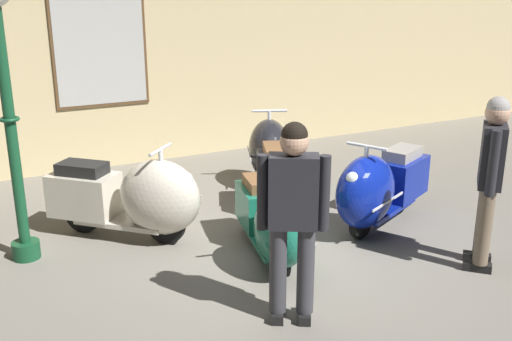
{
  "coord_description": "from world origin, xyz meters",
  "views": [
    {
      "loc": [
        -2.81,
        -5.02,
        2.71
      ],
      "look_at": [
        0.22,
        0.83,
        0.63
      ],
      "focal_mm": 41.51,
      "sensor_mm": 36.0,
      "label": 1
    }
  ],
  "objects_px": {
    "lamppost": "(6,94)",
    "visitor_0": "(293,210)",
    "scooter_0": "(136,197)",
    "scooter_2": "(271,158)",
    "scooter_3": "(377,188)",
    "visitor_1": "(490,172)",
    "scooter_1": "(273,223)"
  },
  "relations": [
    {
      "from": "scooter_2",
      "to": "visitor_0",
      "type": "bearing_deg",
      "value": 177.33
    },
    {
      "from": "visitor_1",
      "to": "scooter_1",
      "type": "bearing_deg",
      "value": 16.69
    },
    {
      "from": "scooter_2",
      "to": "scooter_3",
      "type": "bearing_deg",
      "value": -140.41
    },
    {
      "from": "visitor_0",
      "to": "scooter_3",
      "type": "bearing_deg",
      "value": -25.85
    },
    {
      "from": "scooter_3",
      "to": "lamppost",
      "type": "distance_m",
      "value": 4.03
    },
    {
      "from": "lamppost",
      "to": "visitor_1",
      "type": "height_order",
      "value": "lamppost"
    },
    {
      "from": "scooter_1",
      "to": "scooter_3",
      "type": "xyz_separation_m",
      "value": [
        1.49,
        0.24,
        0.06
      ]
    },
    {
      "from": "lamppost",
      "to": "visitor_1",
      "type": "xyz_separation_m",
      "value": [
        4.02,
        -2.29,
        -0.71
      ]
    },
    {
      "from": "scooter_0",
      "to": "scooter_1",
      "type": "xyz_separation_m",
      "value": [
        1.05,
        -1.19,
        -0.06
      ]
    },
    {
      "from": "scooter_2",
      "to": "scooter_3",
      "type": "relative_size",
      "value": 1.02
    },
    {
      "from": "scooter_0",
      "to": "visitor_0",
      "type": "bearing_deg",
      "value": -28.57
    },
    {
      "from": "scooter_0",
      "to": "scooter_3",
      "type": "bearing_deg",
      "value": 24.27
    },
    {
      "from": "scooter_3",
      "to": "visitor_1",
      "type": "relative_size",
      "value": 1.04
    },
    {
      "from": "scooter_2",
      "to": "visitor_0",
      "type": "xyz_separation_m",
      "value": [
        -1.39,
        -2.88,
        0.5
      ]
    },
    {
      "from": "visitor_0",
      "to": "scooter_1",
      "type": "bearing_deg",
      "value": 9.44
    },
    {
      "from": "scooter_0",
      "to": "scooter_3",
      "type": "height_order",
      "value": "scooter_0"
    },
    {
      "from": "scooter_3",
      "to": "visitor_0",
      "type": "relative_size",
      "value": 1.05
    },
    {
      "from": "scooter_3",
      "to": "visitor_1",
      "type": "distance_m",
      "value": 1.4
    },
    {
      "from": "scooter_0",
      "to": "scooter_2",
      "type": "xyz_separation_m",
      "value": [
        2.05,
        0.68,
        0.0
      ]
    },
    {
      "from": "lamppost",
      "to": "visitor_1",
      "type": "relative_size",
      "value": 1.64
    },
    {
      "from": "scooter_1",
      "to": "visitor_1",
      "type": "bearing_deg",
      "value": 73.01
    },
    {
      "from": "scooter_0",
      "to": "visitor_1",
      "type": "bearing_deg",
      "value": 6.84
    },
    {
      "from": "scooter_3",
      "to": "visitor_1",
      "type": "xyz_separation_m",
      "value": [
        0.31,
        -1.27,
        0.51
      ]
    },
    {
      "from": "scooter_1",
      "to": "scooter_2",
      "type": "height_order",
      "value": "scooter_2"
    },
    {
      "from": "scooter_3",
      "to": "visitor_0",
      "type": "xyz_separation_m",
      "value": [
        -1.87,
        -1.26,
        0.5
      ]
    },
    {
      "from": "scooter_2",
      "to": "visitor_1",
      "type": "relative_size",
      "value": 1.06
    },
    {
      "from": "lamppost",
      "to": "visitor_1",
      "type": "bearing_deg",
      "value": -29.67
    },
    {
      "from": "visitor_0",
      "to": "visitor_1",
      "type": "bearing_deg",
      "value": -60.05
    },
    {
      "from": "lamppost",
      "to": "visitor_0",
      "type": "xyz_separation_m",
      "value": [
        1.83,
        -2.27,
        -0.72
      ]
    },
    {
      "from": "scooter_1",
      "to": "visitor_0",
      "type": "xyz_separation_m",
      "value": [
        -0.39,
        -1.01,
        0.56
      ]
    },
    {
      "from": "lamppost",
      "to": "visitor_0",
      "type": "distance_m",
      "value": 3.01
    },
    {
      "from": "scooter_2",
      "to": "visitor_1",
      "type": "bearing_deg",
      "value": -141.58
    }
  ]
}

